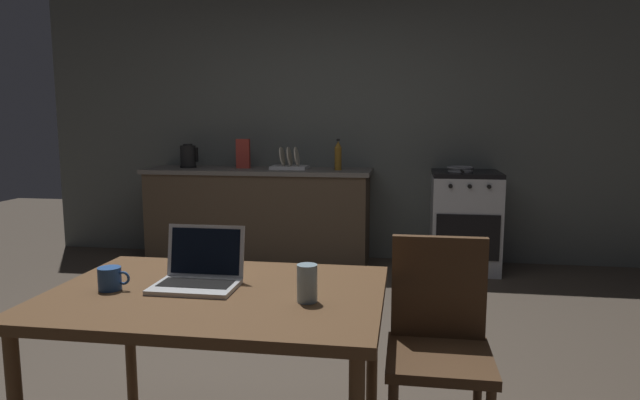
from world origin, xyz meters
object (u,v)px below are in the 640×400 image
(coffee_mug, at_px, (110,278))
(electric_kettle, at_px, (188,156))
(chair, at_px, (439,336))
(bottle, at_px, (338,155))
(cereal_box, at_px, (243,154))
(stove_oven, at_px, (465,221))
(frying_pan, at_px, (460,169))
(laptop, at_px, (199,275))
(drinking_glass, at_px, (307,283))
(dining_table, at_px, (217,307))
(dish_rack, at_px, (290,164))

(coffee_mug, bearing_deg, electric_kettle, 106.94)
(chair, distance_m, bottle, 3.13)
(electric_kettle, distance_m, cereal_box, 0.55)
(stove_oven, bearing_deg, frying_pan, -154.85)
(electric_kettle, bearing_deg, stove_oven, -0.05)
(laptop, distance_m, drinking_glass, 0.47)
(dining_table, bearing_deg, frying_pan, 69.47)
(drinking_glass, xyz_separation_m, dish_rack, (-0.75, 3.28, 0.16))
(laptop, bearing_deg, stove_oven, 53.34)
(frying_pan, relative_size, coffee_mug, 3.25)
(electric_kettle, bearing_deg, coffee_mug, -73.06)
(stove_oven, xyz_separation_m, laptop, (-1.33, -3.16, 0.32))
(coffee_mug, bearing_deg, stove_oven, 63.10)
(electric_kettle, bearing_deg, dish_rack, 0.00)
(stove_oven, distance_m, dish_rack, 1.71)
(stove_oven, xyz_separation_m, dining_table, (-1.25, -3.20, 0.20))
(electric_kettle, relative_size, frying_pan, 0.57)
(stove_oven, xyz_separation_m, cereal_box, (-2.09, 0.02, 0.60))
(coffee_mug, height_order, drinking_glass, drinking_glass)
(dining_table, distance_m, drinking_glass, 0.40)
(stove_oven, bearing_deg, bottle, -177.66)
(coffee_mug, xyz_separation_m, drinking_glass, (0.77, -0.02, 0.02))
(cereal_box, bearing_deg, chair, -60.96)
(stove_oven, bearing_deg, laptop, -112.91)
(dish_rack, bearing_deg, stove_oven, -0.09)
(stove_oven, distance_m, coffee_mug, 3.66)
(drinking_glass, bearing_deg, cereal_box, 110.20)
(chair, height_order, dish_rack, dish_rack)
(cereal_box, height_order, dish_rack, cereal_box)
(laptop, bearing_deg, dish_rack, 81.68)
(frying_pan, distance_m, dish_rack, 1.58)
(electric_kettle, xyz_separation_m, cereal_box, (0.55, 0.02, 0.03))
(drinking_glass, bearing_deg, electric_kettle, 118.25)
(stove_oven, xyz_separation_m, chair, (-0.40, -3.04, 0.07))
(dining_table, xyz_separation_m, chair, (0.85, 0.17, -0.13))
(coffee_mug, relative_size, drinking_glass, 0.93)
(stove_oven, distance_m, laptop, 3.44)
(frying_pan, bearing_deg, bottle, -178.93)
(electric_kettle, distance_m, coffee_mug, 3.41)
(dining_table, distance_m, bottle, 3.18)
(electric_kettle, xyz_separation_m, frying_pan, (2.59, -0.03, -0.09))
(stove_oven, height_order, coffee_mug, stove_oven)
(dining_table, xyz_separation_m, dish_rack, (-0.39, 3.21, 0.30))
(laptop, xyz_separation_m, frying_pan, (1.28, 3.13, 0.16))
(stove_oven, bearing_deg, electric_kettle, 179.95)
(stove_oven, height_order, cereal_box, cereal_box)
(cereal_box, bearing_deg, electric_kettle, -177.91)
(stove_oven, height_order, laptop, laptop)
(electric_kettle, xyz_separation_m, bottle, (1.48, -0.05, 0.03))
(dining_table, distance_m, laptop, 0.15)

